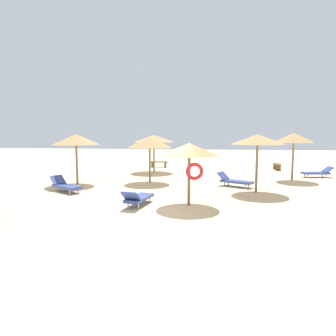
{
  "coord_description": "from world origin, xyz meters",
  "views": [
    {
      "loc": [
        1.88,
        -11.57,
        2.92
      ],
      "look_at": [
        0.0,
        3.0,
        1.2
      ],
      "focal_mm": 32.96,
      "sensor_mm": 36.0,
      "label": 1
    }
  ],
  "objects_px": {
    "parasol_8": "(154,139)",
    "lounger_2": "(317,172)",
    "lounger_0": "(65,185)",
    "parasol_3": "(258,140)",
    "lounger_1": "(138,198)",
    "parasol_0": "(76,140)",
    "parasol_1": "(189,150)",
    "bench_0": "(159,163)",
    "parasol_6": "(150,143)",
    "lounger_3": "(234,181)",
    "parasol_2": "(294,138)",
    "bench_1": "(277,165)"
  },
  "relations": [
    {
      "from": "parasol_0",
      "to": "lounger_0",
      "type": "distance_m",
      "value": 3.11
    },
    {
      "from": "parasol_0",
      "to": "parasol_1",
      "type": "height_order",
      "value": "parasol_0"
    },
    {
      "from": "parasol_1",
      "to": "parasol_8",
      "type": "relative_size",
      "value": 0.83
    },
    {
      "from": "lounger_0",
      "to": "parasol_3",
      "type": "bearing_deg",
      "value": 6.59
    },
    {
      "from": "parasol_0",
      "to": "parasol_1",
      "type": "bearing_deg",
      "value": -32.72
    },
    {
      "from": "lounger_2",
      "to": "lounger_3",
      "type": "xyz_separation_m",
      "value": [
        -5.63,
        -4.17,
        0.0
      ]
    },
    {
      "from": "parasol_2",
      "to": "parasol_3",
      "type": "height_order",
      "value": "parasol_2"
    },
    {
      "from": "parasol_1",
      "to": "parasol_6",
      "type": "bearing_deg",
      "value": 116.13
    },
    {
      "from": "parasol_1",
      "to": "parasol_2",
      "type": "bearing_deg",
      "value": 50.96
    },
    {
      "from": "parasol_2",
      "to": "parasol_8",
      "type": "height_order",
      "value": "parasol_2"
    },
    {
      "from": "parasol_1",
      "to": "bench_0",
      "type": "distance_m",
      "value": 13.57
    },
    {
      "from": "parasol_1",
      "to": "lounger_2",
      "type": "relative_size",
      "value": 1.25
    },
    {
      "from": "parasol_0",
      "to": "parasol_1",
      "type": "relative_size",
      "value": 1.13
    },
    {
      "from": "lounger_0",
      "to": "lounger_3",
      "type": "xyz_separation_m",
      "value": [
        8.35,
        2.54,
        -0.0
      ]
    },
    {
      "from": "lounger_3",
      "to": "lounger_1",
      "type": "bearing_deg",
      "value": -130.45
    },
    {
      "from": "parasol_3",
      "to": "parasol_8",
      "type": "relative_size",
      "value": 0.94
    },
    {
      "from": "parasol_6",
      "to": "bench_0",
      "type": "height_order",
      "value": "parasol_6"
    },
    {
      "from": "parasol_8",
      "to": "lounger_0",
      "type": "relative_size",
      "value": 1.55
    },
    {
      "from": "lounger_1",
      "to": "parasol_2",
      "type": "bearing_deg",
      "value": 43.83
    },
    {
      "from": "parasol_6",
      "to": "bench_1",
      "type": "bearing_deg",
      "value": 39.73
    },
    {
      "from": "lounger_0",
      "to": "lounger_2",
      "type": "relative_size",
      "value": 0.97
    },
    {
      "from": "parasol_8",
      "to": "bench_1",
      "type": "xyz_separation_m",
      "value": [
        9.23,
        2.55,
        -2.09
      ]
    },
    {
      "from": "parasol_0",
      "to": "parasol_6",
      "type": "height_order",
      "value": "parasol_0"
    },
    {
      "from": "lounger_2",
      "to": "bench_1",
      "type": "bearing_deg",
      "value": 114.59
    },
    {
      "from": "parasol_2",
      "to": "lounger_3",
      "type": "height_order",
      "value": "parasol_2"
    },
    {
      "from": "parasol_8",
      "to": "bench_0",
      "type": "distance_m",
      "value": 3.73
    },
    {
      "from": "parasol_3",
      "to": "parasol_6",
      "type": "distance_m",
      "value": 6.1
    },
    {
      "from": "parasol_3",
      "to": "lounger_1",
      "type": "height_order",
      "value": "parasol_3"
    },
    {
      "from": "parasol_8",
      "to": "lounger_1",
      "type": "distance_m",
      "value": 10.56
    },
    {
      "from": "parasol_8",
      "to": "lounger_0",
      "type": "distance_m",
      "value": 8.76
    },
    {
      "from": "lounger_0",
      "to": "bench_0",
      "type": "height_order",
      "value": "lounger_0"
    },
    {
      "from": "lounger_0",
      "to": "parasol_2",
      "type": "bearing_deg",
      "value": 23.28
    },
    {
      "from": "parasol_2",
      "to": "lounger_2",
      "type": "xyz_separation_m",
      "value": [
        1.98,
        1.55,
        -2.25
      ]
    },
    {
      "from": "bench_1",
      "to": "parasol_0",
      "type": "bearing_deg",
      "value": -146.67
    },
    {
      "from": "parasol_3",
      "to": "bench_0",
      "type": "height_order",
      "value": "parasol_3"
    },
    {
      "from": "parasol_1",
      "to": "bench_0",
      "type": "relative_size",
      "value": 1.64
    },
    {
      "from": "parasol_8",
      "to": "lounger_2",
      "type": "bearing_deg",
      "value": -6.4
    },
    {
      "from": "parasol_6",
      "to": "lounger_3",
      "type": "relative_size",
      "value": 1.34
    },
    {
      "from": "lounger_3",
      "to": "bench_0",
      "type": "distance_m",
      "value": 10.09
    },
    {
      "from": "parasol_8",
      "to": "lounger_2",
      "type": "relative_size",
      "value": 1.51
    },
    {
      "from": "parasol_3",
      "to": "parasol_6",
      "type": "relative_size",
      "value": 1.07
    },
    {
      "from": "parasol_3",
      "to": "lounger_1",
      "type": "distance_m",
      "value": 6.52
    },
    {
      "from": "lounger_0",
      "to": "bench_0",
      "type": "bearing_deg",
      "value": 75.33
    },
    {
      "from": "parasol_6",
      "to": "lounger_2",
      "type": "height_order",
      "value": "parasol_6"
    },
    {
      "from": "parasol_0",
      "to": "parasol_8",
      "type": "relative_size",
      "value": 0.94
    },
    {
      "from": "parasol_1",
      "to": "lounger_1",
      "type": "xyz_separation_m",
      "value": [
        -2.01,
        -0.34,
        -1.89
      ]
    },
    {
      "from": "parasol_8",
      "to": "lounger_3",
      "type": "relative_size",
      "value": 1.53
    },
    {
      "from": "lounger_3",
      "to": "lounger_2",
      "type": "bearing_deg",
      "value": 36.5
    },
    {
      "from": "parasol_0",
      "to": "parasol_6",
      "type": "bearing_deg",
      "value": 15.46
    },
    {
      "from": "parasol_6",
      "to": "lounger_2",
      "type": "relative_size",
      "value": 1.32
    }
  ]
}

